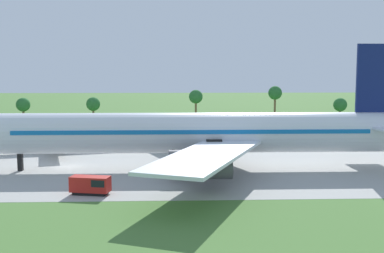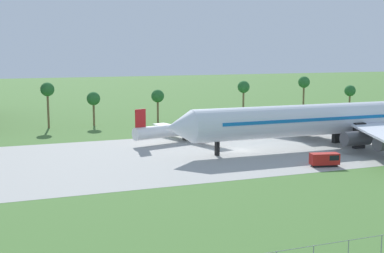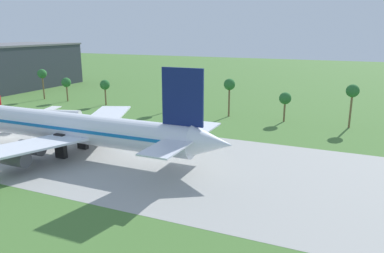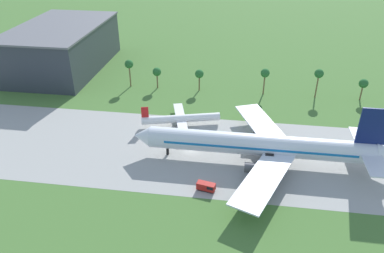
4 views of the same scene
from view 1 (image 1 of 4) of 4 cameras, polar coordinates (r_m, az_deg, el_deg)
ground_plane at (r=82.61m, az=-14.45°, el=-4.66°), size 600.00×600.00×0.00m
taxiway_strip at (r=82.60m, az=-14.45°, el=-4.65°), size 320.00×44.00×0.02m
jet_airliner at (r=77.10m, az=1.31°, el=-0.78°), size 78.32×58.60×20.15m
regional_aircraft at (r=98.70m, az=-15.99°, el=-1.39°), size 27.26×24.75×7.91m
baggage_tug at (r=63.21m, az=-11.82°, el=-6.78°), size 5.32×3.01×2.36m
palm_tree_row at (r=125.85m, az=-0.30°, el=3.24°), size 116.74×3.60×12.34m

